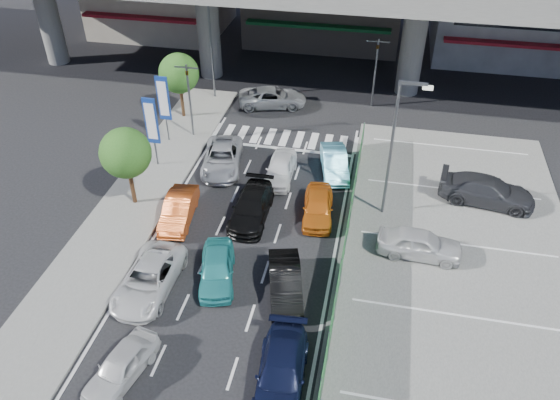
% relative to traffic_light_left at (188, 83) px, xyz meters
% --- Properties ---
extents(ground, '(120.00, 120.00, 0.00)m').
position_rel_traffic_light_left_xyz_m(ground, '(6.20, -12.00, -3.94)').
color(ground, black).
rests_on(ground, ground).
extents(parking_lot, '(12.00, 28.00, 0.06)m').
position_rel_traffic_light_left_xyz_m(parking_lot, '(17.20, -10.00, -3.91)').
color(parking_lot, '#5B5B59').
rests_on(parking_lot, ground).
extents(sidewalk_left, '(4.00, 30.00, 0.12)m').
position_rel_traffic_light_left_xyz_m(sidewalk_left, '(-0.80, -8.00, -3.88)').
color(sidewalk_left, '#5B5B59').
rests_on(sidewalk_left, ground).
extents(fence_run, '(0.16, 22.00, 1.80)m').
position_rel_traffic_light_left_xyz_m(fence_run, '(11.50, -11.00, -3.04)').
color(fence_run, '#205F2B').
rests_on(fence_run, ground).
extents(traffic_light_left, '(1.60, 1.24, 5.20)m').
position_rel_traffic_light_left_xyz_m(traffic_light_left, '(0.00, 0.00, 0.00)').
color(traffic_light_left, '#595B60').
rests_on(traffic_light_left, ground).
extents(traffic_light_right, '(1.60, 1.24, 5.20)m').
position_rel_traffic_light_left_xyz_m(traffic_light_right, '(11.70, 7.00, 0.00)').
color(traffic_light_right, '#595B60').
rests_on(traffic_light_right, ground).
extents(street_lamp_right, '(1.65, 0.22, 8.00)m').
position_rel_traffic_light_left_xyz_m(street_lamp_right, '(13.37, -6.00, 0.83)').
color(street_lamp_right, '#595B60').
rests_on(street_lamp_right, ground).
extents(street_lamp_left, '(1.65, 0.22, 8.00)m').
position_rel_traffic_light_left_xyz_m(street_lamp_left, '(-0.13, 6.00, 0.83)').
color(street_lamp_left, '#595B60').
rests_on(street_lamp_left, ground).
extents(signboard_near, '(0.80, 0.14, 4.70)m').
position_rel_traffic_light_left_xyz_m(signboard_near, '(-1.00, -4.01, -0.87)').
color(signboard_near, '#595B60').
rests_on(signboard_near, ground).
extents(signboard_far, '(0.80, 0.14, 4.70)m').
position_rel_traffic_light_left_xyz_m(signboard_far, '(-1.40, -1.01, -0.87)').
color(signboard_far, '#595B60').
rests_on(signboard_far, ground).
extents(tree_near, '(2.80, 2.80, 4.80)m').
position_rel_traffic_light_left_xyz_m(tree_near, '(-0.80, -8.00, -0.55)').
color(tree_near, '#382314').
rests_on(tree_near, ground).
extents(tree_far, '(2.80, 2.80, 4.80)m').
position_rel_traffic_light_left_xyz_m(tree_far, '(-1.60, 2.50, -0.55)').
color(tree_far, '#382314').
rests_on(tree_far, ground).
extents(van_white_back_left, '(2.33, 3.98, 1.27)m').
position_rel_traffic_light_left_xyz_m(van_white_back_left, '(3.50, -18.98, -3.30)').
color(van_white_back_left, silver).
rests_on(van_white_back_left, ground).
extents(minivan_navy_back, '(2.26, 4.88, 1.38)m').
position_rel_traffic_light_left_xyz_m(minivan_navy_back, '(9.84, -18.03, -3.25)').
color(minivan_navy_back, black).
rests_on(minivan_navy_back, ground).
extents(sedan_white_mid_left, '(2.36, 5.00, 1.38)m').
position_rel_traffic_light_left_xyz_m(sedan_white_mid_left, '(2.70, -14.22, -3.25)').
color(sedan_white_mid_left, silver).
rests_on(sedan_white_mid_left, ground).
extents(taxi_teal_mid, '(2.57, 4.33, 1.38)m').
position_rel_traffic_light_left_xyz_m(taxi_teal_mid, '(5.64, -12.92, -3.25)').
color(taxi_teal_mid, teal).
rests_on(taxi_teal_mid, ground).
extents(hatch_black_mid_right, '(2.46, 4.42, 1.38)m').
position_rel_traffic_light_left_xyz_m(hatch_black_mid_right, '(9.05, -13.18, -3.25)').
color(hatch_black_mid_right, black).
rests_on(hatch_black_mid_right, ground).
extents(taxi_orange_left, '(1.93, 4.30, 1.37)m').
position_rel_traffic_light_left_xyz_m(taxi_orange_left, '(2.25, -8.90, -3.25)').
color(taxi_orange_left, '#BA4818').
rests_on(taxi_orange_left, ground).
extents(sedan_black_mid, '(2.01, 4.79, 1.38)m').
position_rel_traffic_light_left_xyz_m(sedan_black_mid, '(6.10, -7.88, -3.25)').
color(sedan_black_mid, black).
rests_on(sedan_black_mid, ground).
extents(taxi_orange_right, '(2.03, 4.17, 1.37)m').
position_rel_traffic_light_left_xyz_m(taxi_orange_right, '(9.68, -7.08, -3.25)').
color(taxi_orange_right, '#C66016').
rests_on(taxi_orange_right, ground).
extents(wagon_silver_front_left, '(3.14, 5.30, 1.38)m').
position_rel_traffic_light_left_xyz_m(wagon_silver_front_left, '(3.08, -3.36, -3.25)').
color(wagon_silver_front_left, '#A3A5AB').
rests_on(wagon_silver_front_left, ground).
extents(sedan_white_front_mid, '(1.69, 4.08, 1.38)m').
position_rel_traffic_light_left_xyz_m(sedan_white_front_mid, '(6.88, -3.80, -3.25)').
color(sedan_white_front_mid, white).
rests_on(sedan_white_front_mid, ground).
extents(kei_truck_front_right, '(2.36, 4.41, 1.38)m').
position_rel_traffic_light_left_xyz_m(kei_truck_front_right, '(10.03, -2.49, -3.25)').
color(kei_truck_front_right, '#62BFE0').
rests_on(kei_truck_front_right, ground).
extents(crossing_wagon_silver, '(5.44, 3.46, 1.40)m').
position_rel_traffic_light_left_xyz_m(crossing_wagon_silver, '(4.36, 5.54, -3.24)').
color(crossing_wagon_silver, '#9C9EA2').
rests_on(crossing_wagon_silver, ground).
extents(parked_sedan_white, '(4.34, 1.89, 1.45)m').
position_rel_traffic_light_left_xyz_m(parked_sedan_white, '(15.17, -9.23, -3.15)').
color(parked_sedan_white, silver).
rests_on(parked_sedan_white, parking_lot).
extents(parked_sedan_dgrey, '(5.56, 2.88, 1.54)m').
position_rel_traffic_light_left_xyz_m(parked_sedan_dgrey, '(18.93, -3.86, -3.11)').
color(parked_sedan_dgrey, '#313136').
rests_on(parked_sedan_dgrey, parking_lot).
extents(traffic_cone, '(0.35, 0.35, 0.68)m').
position_rel_traffic_light_left_xyz_m(traffic_cone, '(13.27, -8.22, -3.54)').
color(traffic_cone, '#FA310D').
rests_on(traffic_cone, parking_lot).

